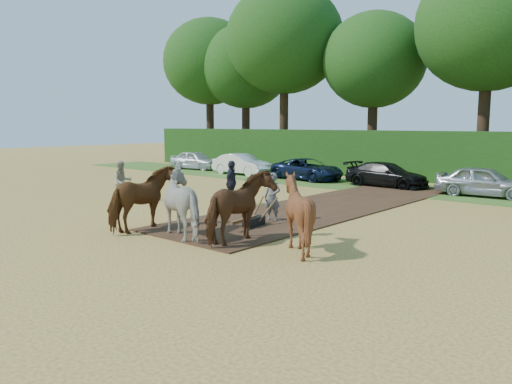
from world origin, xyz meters
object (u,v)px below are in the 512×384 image
(spectator_near, at_px, (122,181))
(plough_team, at_px, (216,205))
(spectator_far, at_px, (231,183))
(parked_cars, at_px, (451,180))

(spectator_near, relative_size, plough_team, 0.26)
(spectator_far, bearing_deg, spectator_near, 91.20)
(spectator_far, distance_m, parked_cars, 11.36)
(plough_team, relative_size, parked_cars, 0.17)
(spectator_far, bearing_deg, parked_cars, -56.19)
(spectator_near, distance_m, spectator_far, 5.03)
(parked_cars, bearing_deg, spectator_near, -129.39)
(spectator_far, height_order, parked_cars, spectator_far)
(spectator_far, xyz_separation_m, plough_team, (3.97, -4.78, 0.08))
(spectator_near, xyz_separation_m, plough_team, (8.42, -2.43, 0.14))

